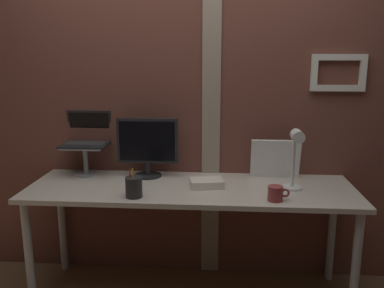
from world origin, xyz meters
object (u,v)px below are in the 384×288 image
(laptop, at_px, (87,135))
(coffee_mug, at_px, (276,193))
(whiteboard_panel, at_px, (275,159))
(pen_cup, at_px, (134,187))
(desk_lamp, at_px, (295,153))
(monitor, at_px, (147,144))

(laptop, bearing_deg, coffee_mug, -21.06)
(whiteboard_panel, height_order, pen_cup, whiteboard_panel)
(pen_cup, bearing_deg, whiteboard_panel, 27.20)
(whiteboard_panel, xyz_separation_m, desk_lamp, (0.08, -0.28, 0.11))
(whiteboard_panel, bearing_deg, desk_lamp, -74.51)
(monitor, height_order, coffee_mug, monitor)
(whiteboard_panel, bearing_deg, laptop, 178.54)
(desk_lamp, relative_size, pen_cup, 2.21)
(coffee_mug, bearing_deg, pen_cup, 180.00)
(whiteboard_panel, relative_size, desk_lamp, 0.84)
(monitor, bearing_deg, laptop, 171.71)
(laptop, height_order, pen_cup, laptop)
(whiteboard_panel, height_order, coffee_mug, whiteboard_panel)
(laptop, relative_size, coffee_mug, 2.52)
(coffee_mug, bearing_deg, whiteboard_panel, 83.71)
(whiteboard_panel, distance_m, pen_cup, 0.97)
(monitor, xyz_separation_m, laptop, (-0.43, 0.06, 0.04))
(laptop, bearing_deg, desk_lamp, -12.91)
(desk_lamp, height_order, pen_cup, desk_lamp)
(pen_cup, bearing_deg, coffee_mug, -0.00)
(monitor, relative_size, whiteboard_panel, 1.26)
(laptop, distance_m, desk_lamp, 1.39)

